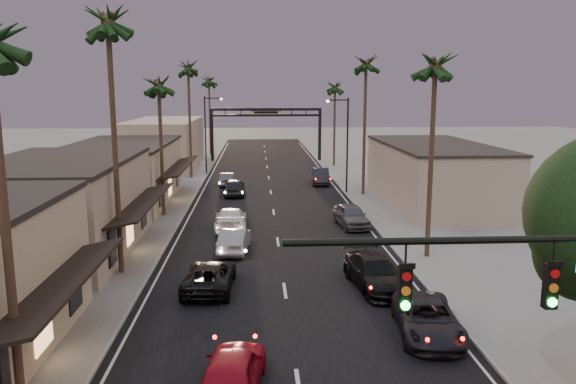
{
  "coord_description": "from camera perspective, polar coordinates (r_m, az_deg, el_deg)",
  "views": [
    {
      "loc": [
        -1.31,
        -7.2,
        9.72
      ],
      "look_at": [
        0.9,
        32.33,
        2.5
      ],
      "focal_mm": 35.0,
      "sensor_mm": 36.0,
      "label": 1
    }
  ],
  "objects": [
    {
      "name": "oncoming_pickup",
      "position": [
        28.18,
        -7.98,
        -8.44
      ],
      "size": [
        2.56,
        5.14,
        1.4
      ],
      "primitive_type": "imported",
      "rotation": [
        0.0,
        0.0,
        3.09
      ],
      "color": "black",
      "rests_on": "ground"
    },
    {
      "name": "palm_ld",
      "position": [
        62.69,
        -10.13,
        12.64
      ],
      "size": [
        3.2,
        3.2,
        14.2
      ],
      "color": "#38281C",
      "rests_on": "ground"
    },
    {
      "name": "oncoming_dgrey",
      "position": [
        52.5,
        -5.45,
        0.5
      ],
      "size": [
        1.91,
        4.69,
        1.59
      ],
      "primitive_type": "imported",
      "rotation": [
        0.0,
        0.0,
        3.15
      ],
      "color": "black",
      "rests_on": "ground"
    },
    {
      "name": "palm_far",
      "position": [
        85.51,
        -8.05,
        11.39
      ],
      "size": [
        3.2,
        3.2,
        13.2
      ],
      "color": "#38281C",
      "rests_on": "ground"
    },
    {
      "name": "palm_lb",
      "position": [
        30.32,
        -17.88,
        16.8
      ],
      "size": [
        3.2,
        3.2,
        15.2
      ],
      "color": "#38281C",
      "rests_on": "ground"
    },
    {
      "name": "oncoming_white",
      "position": [
        39.71,
        -5.84,
        -2.74
      ],
      "size": [
        2.28,
        5.38,
        1.55
      ],
      "primitive_type": "imported",
      "rotation": [
        0.0,
        0.0,
        3.16
      ],
      "color": "silver",
      "rests_on": "ground"
    },
    {
      "name": "road",
      "position": [
        53.12,
        -1.74,
        -0.21
      ],
      "size": [
        14.0,
        120.0,
        0.02
      ],
      "primitive_type": "cube",
      "color": "black",
      "rests_on": "ground"
    },
    {
      "name": "curbside_far",
      "position": [
        58.81,
        3.31,
        1.61
      ],
      "size": [
        2.11,
        5.09,
        1.64
      ],
      "primitive_type": "imported",
      "rotation": [
        0.0,
        0.0,
        -0.08
      ],
      "color": "black",
      "rests_on": "ground"
    },
    {
      "name": "storefront_mid",
      "position": [
        35.88,
        -22.16,
        -1.64
      ],
      "size": [
        8.0,
        14.0,
        5.5
      ],
      "primitive_type": "cube",
      "color": "#A29381",
      "rests_on": "ground"
    },
    {
      "name": "streetlight_right",
      "position": [
        53.03,
        5.76,
        5.53
      ],
      "size": [
        2.13,
        0.3,
        9.0
      ],
      "color": "black",
      "rests_on": "ground"
    },
    {
      "name": "storefront_far",
      "position": [
        51.09,
        -16.41,
        1.79
      ],
      "size": [
        8.0,
        16.0,
        5.0
      ],
      "primitive_type": "cube",
      "color": "tan",
      "rests_on": "ground"
    },
    {
      "name": "sidewalk_left",
      "position": [
        60.54,
        -10.94,
        0.96
      ],
      "size": [
        5.0,
        92.0,
        0.12
      ],
      "primitive_type": "cube",
      "color": "slate",
      "rests_on": "ground"
    },
    {
      "name": "oncoming_silver",
      "position": [
        34.37,
        -5.46,
        -4.88
      ],
      "size": [
        2.0,
        4.56,
        1.46
      ],
      "primitive_type": "imported",
      "rotation": [
        0.0,
        0.0,
        3.04
      ],
      "color": "gray",
      "rests_on": "ground"
    },
    {
      "name": "oncoming_grey_far",
      "position": [
        57.99,
        -6.22,
        1.3
      ],
      "size": [
        1.52,
        4.11,
        1.34
      ],
      "primitive_type": "imported",
      "rotation": [
        0.0,
        0.0,
        3.16
      ],
      "color": "#49484D",
      "rests_on": "ground"
    },
    {
      "name": "building_right",
      "position": [
        50.15,
        14.61,
        1.72
      ],
      "size": [
        8.0,
        18.0,
        5.0
      ],
      "primitive_type": "cube",
      "color": "#A29381",
      "rests_on": "ground"
    },
    {
      "name": "streetlight_left",
      "position": [
        65.59,
        -8.16,
        6.39
      ],
      "size": [
        2.13,
        0.3,
        9.0
      ],
      "color": "black",
      "rests_on": "ground"
    },
    {
      "name": "curbside_near",
      "position": [
        23.69,
        13.98,
        -12.35
      ],
      "size": [
        2.85,
        5.3,
        1.41
      ],
      "primitive_type": "imported",
      "rotation": [
        0.0,
        0.0,
        -0.1
      ],
      "color": "black",
      "rests_on": "ground"
    },
    {
      "name": "sidewalk_right",
      "position": [
        60.95,
        7.05,
        1.14
      ],
      "size": [
        5.0,
        92.0,
        0.12
      ],
      "primitive_type": "cube",
      "color": "slate",
      "rests_on": "ground"
    },
    {
      "name": "palm_lc",
      "position": [
        43.82,
        -13.03,
        11.05
      ],
      "size": [
        3.2,
        3.2,
        12.2
      ],
      "color": "#38281C",
      "rests_on": "ground"
    },
    {
      "name": "curbside_grey",
      "position": [
        40.69,
        6.46,
        -2.39
      ],
      "size": [
        2.41,
        4.9,
        1.61
      ],
      "primitive_type": "imported",
      "rotation": [
        0.0,
        0.0,
        0.11
      ],
      "color": "#49494E",
      "rests_on": "ground"
    },
    {
      "name": "ground",
      "position": [
        48.21,
        -1.58,
        -1.3
      ],
      "size": [
        200.0,
        200.0,
        0.0
      ],
      "primitive_type": "plane",
      "color": "slate",
      "rests_on": "ground"
    },
    {
      "name": "palm_ra",
      "position": [
        32.78,
        14.78,
        13.02
      ],
      "size": [
        3.2,
        3.2,
        13.2
      ],
      "color": "#38281C",
      "rests_on": "ground"
    },
    {
      "name": "storefront_dist",
      "position": [
        73.45,
        -12.39,
        4.85
      ],
      "size": [
        8.0,
        20.0,
        6.0
      ],
      "primitive_type": "cube",
      "color": "#A29381",
      "rests_on": "ground"
    },
    {
      "name": "arch",
      "position": [
        77.33,
        -2.25,
        7.22
      ],
      "size": [
        15.2,
        0.4,
        7.27
      ],
      "color": "black",
      "rests_on": "ground"
    },
    {
      "name": "oncoming_red",
      "position": [
        19.0,
        -5.69,
        -17.73
      ],
      "size": [
        2.43,
        4.88,
        1.6
      ],
      "primitive_type": "imported",
      "rotation": [
        0.0,
        0.0,
        3.02
      ],
      "color": "maroon",
      "rests_on": "ground"
    },
    {
      "name": "curbside_black",
      "position": [
        28.42,
        8.88,
        -8.12
      ],
      "size": [
        2.87,
        5.65,
        1.57
      ],
      "primitive_type": "imported",
      "rotation": [
        0.0,
        0.0,
        0.13
      ],
      "color": "black",
      "rests_on": "ground"
    },
    {
      "name": "palm_rc",
      "position": [
        71.89,
        4.8,
        10.9
      ],
      "size": [
        3.2,
        3.2,
        12.2
      ],
      "color": "#38281C",
      "rests_on": "ground"
    },
    {
      "name": "palm_rb",
      "position": [
        52.22,
        7.95,
        13.2
      ],
      "size": [
        3.2,
        3.2,
        14.2
      ],
      "color": "#38281C",
      "rests_on": "ground"
    }
  ]
}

